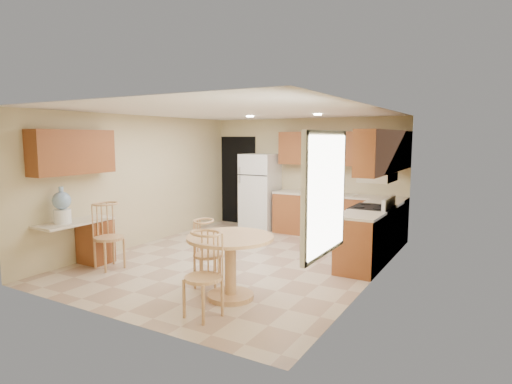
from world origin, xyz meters
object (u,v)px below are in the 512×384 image
Objects in this scene: refrigerator at (260,192)px; chair_table_b at (198,269)px; stove at (371,232)px; dining_table at (230,258)px; water_crock at (62,207)px; chair_table_a at (204,248)px; chair_desk at (103,231)px.

refrigerator is 1.73× the size of chair_table_b.
stove is 2.93m from dining_table.
chair_table_b is 2.94m from water_crock.
dining_table is at bearing 7.33° from water_crock.
water_crock is (-2.89, 0.38, 0.42)m from chair_table_b.
stove is 1.18× the size of chair_table_a.
refrigerator is 4.43m from water_crock.
chair_table_b is (0.05, -0.74, 0.06)m from dining_table.
chair_desk is (-2.39, 0.02, 0.09)m from dining_table.
water_crock is at bearing -37.84° from chair_desk.
refrigerator reaches higher than chair_table_b.
dining_table is (1.79, -3.94, -0.31)m from refrigerator.
chair_table_a is 0.89× the size of chair_desk.
chair_desk reaches higher than dining_table.
refrigerator reaches higher than chair_table_a.
chair_table_a is 1.09m from chair_table_b.
chair_table_b is 1.74× the size of water_crock.
chair_desk reaches higher than chair_table_b.
dining_table is 1.13× the size of chair_table_b.
stove is at bearing 68.18° from dining_table.
stove is at bearing 38.17° from water_crock.
refrigerator is 3.02× the size of water_crock.
chair_table_a is (-0.55, 0.16, 0.02)m from dining_table.
chair_desk is (-3.47, -2.70, 0.16)m from stove.
stove is 1.10× the size of chair_table_b.
chair_table_b is at bearing 12.28° from chair_table_a.
water_crock reaches higher than dining_table.
stove reaches higher than chair_desk.
refrigerator is at bearing -60.23° from chair_table_b.
water_crock is at bearing -141.83° from stove.
chair_table_a is at bearing 106.48° from chair_desk.
chair_table_b is at bearing 84.60° from chair_desk.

